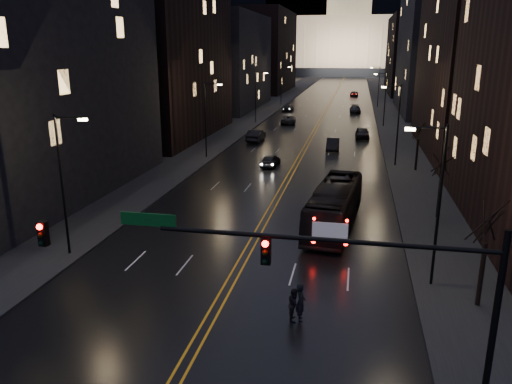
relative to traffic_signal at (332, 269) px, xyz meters
The scene contains 35 objects.
ground 7.81m from the traffic_signal, behind, with size 900.00×900.00×0.00m, color black.
road 130.24m from the traffic_signal, 92.60° to the left, with size 20.00×320.00×0.02m, color black.
sidewalk_left 131.62m from the traffic_signal, 98.71° to the left, with size 8.00×320.00×0.16m, color black.
sidewalk_right 130.35m from the traffic_signal, 86.44° to the left, with size 8.00×320.00×0.16m, color black.
center_line 130.24m from the traffic_signal, 92.60° to the left, with size 0.62×320.00×0.01m, color orange.
building_left_near 35.26m from the traffic_signal, 140.72° to the left, with size 12.00×28.00×22.00m, color black.
building_left_mid 60.99m from the traffic_signal, 116.48° to the left, with size 12.00×30.00×28.00m, color black.
building_left_far 95.98m from the traffic_signal, 106.30° to the left, with size 12.00×34.00×20.00m, color black.
building_left_dist 142.73m from the traffic_signal, 100.88° to the left, with size 12.00×40.00×24.00m, color black.
building_right_mid 93.57m from the traffic_signal, 80.68° to the left, with size 12.00×34.00×26.00m, color black.
building_right_dist 140.94m from the traffic_signal, 83.85° to the left, with size 12.00×40.00×22.00m, color black.
capitol 250.36m from the traffic_signal, 91.35° to the left, with size 90.00×50.00×58.50m.
traffic_signal is the anchor object (origin of this frame).
streetlamp_right_near 11.14m from the traffic_signal, 63.88° to the left, with size 2.13×0.25×9.00m.
streetlamp_left_near 19.48m from the traffic_signal, 149.10° to the left, with size 2.13×0.25×9.00m.
streetlamp_right_mid 40.30m from the traffic_signal, 83.01° to the left, with size 2.13×0.25×9.00m.
streetlamp_left_mid 43.36m from the traffic_signal, 112.68° to the left, with size 2.13×0.25×9.00m.
streetlamp_right_far 70.18m from the traffic_signal, 85.99° to the left, with size 2.13×0.25×9.00m.
streetlamp_left_far 71.97m from the traffic_signal, 103.43° to the left, with size 2.13×0.25×9.00m.
streetlamp_right_dist 100.12m from the traffic_signal, 87.19° to the left, with size 2.13×0.25×9.00m.
streetlamp_left_dist 101.39m from the traffic_signal, 99.49° to the left, with size 2.13×0.25×9.00m.
tree_right_near 10.71m from the traffic_signal, 48.45° to the left, with size 2.40×2.40×6.65m.
tree_right_mid 23.13m from the traffic_signal, 72.13° to the left, with size 2.40×2.40×6.65m.
tree_right_far 38.67m from the traffic_signal, 79.43° to the left, with size 2.40×2.40×6.65m.
bus 19.00m from the traffic_signal, 92.04° to the left, with size 2.72×11.63×3.24m, color black.
oncoming_car_a 38.44m from the traffic_signal, 103.02° to the left, with size 1.70×4.22×1.44m, color black.
oncoming_car_b 54.22m from the traffic_signal, 104.25° to the left, with size 1.79×5.13×1.69m, color black.
oncoming_car_c 71.58m from the traffic_signal, 98.96° to the left, with size 2.38×5.17×1.44m, color black.
oncoming_car_d 90.18m from the traffic_signal, 98.81° to the left, with size 1.90×4.68×1.36m, color black.
receding_car_a 48.33m from the traffic_signal, 92.67° to the left, with size 1.63×4.68×1.54m, color black.
receding_car_b 58.07m from the traffic_signal, 88.47° to the left, with size 1.95×4.85×1.65m, color black.
receding_car_c 88.80m from the traffic_signal, 89.84° to the left, with size 2.18×5.36×1.56m, color black.
receding_car_d 127.20m from the traffic_signal, 90.17° to the left, with size 2.21×4.80×1.33m, color black.
pedestrian_a 6.69m from the traffic_signal, 107.61° to the left, with size 0.70×0.46×1.93m, color black.
pedestrian_b 6.85m from the traffic_signal, 110.69° to the left, with size 0.80×0.44×1.64m, color black.
Camera 1 is at (6.45, -16.53, 12.65)m, focal length 35.00 mm.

